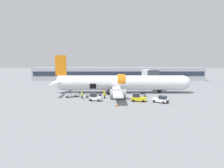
{
  "coord_description": "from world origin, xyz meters",
  "views": [
    {
      "loc": [
        -3.64,
        -43.81,
        8.5
      ],
      "look_at": [
        -3.38,
        2.35,
        2.87
      ],
      "focal_mm": 28.0,
      "sensor_mm": 36.0,
      "label": 1
    }
  ],
  "objects_px": {
    "baggage_tug_rear": "(140,95)",
    "ground_crew_loader_a": "(82,95)",
    "baggage_tug_spare": "(138,98)",
    "baggage_tug_mid": "(161,100)",
    "ground_crew_driver": "(105,95)",
    "baggage_tug_lead": "(95,98)",
    "airplane": "(120,83)",
    "ground_crew_loader_b": "(104,92)",
    "baggage_cart_queued": "(72,95)",
    "suitcase_on_tarmac_upright": "(100,95)",
    "baggage_cart_loading": "(91,95)"
  },
  "relations": [
    {
      "from": "baggage_tug_mid",
      "to": "baggage_tug_spare",
      "type": "height_order",
      "value": "baggage_tug_spare"
    },
    {
      "from": "baggage_tug_mid",
      "to": "baggage_tug_rear",
      "type": "relative_size",
      "value": 1.08
    },
    {
      "from": "airplane",
      "to": "baggage_tug_lead",
      "type": "xyz_separation_m",
      "value": [
        -6.05,
        -10.24,
        -2.13
      ]
    },
    {
      "from": "baggage_tug_mid",
      "to": "suitcase_on_tarmac_upright",
      "type": "bearing_deg",
      "value": 152.36
    },
    {
      "from": "baggage_tug_lead",
      "to": "suitcase_on_tarmac_upright",
      "type": "relative_size",
      "value": 5.03
    },
    {
      "from": "airplane",
      "to": "baggage_tug_spare",
      "type": "distance_m",
      "value": 11.67
    },
    {
      "from": "baggage_tug_rear",
      "to": "baggage_cart_loading",
      "type": "xyz_separation_m",
      "value": [
        -12.29,
        0.34,
        -0.19
      ]
    },
    {
      "from": "ground_crew_loader_b",
      "to": "ground_crew_loader_a",
      "type": "bearing_deg",
      "value": -136.97
    },
    {
      "from": "airplane",
      "to": "baggage_tug_spare",
      "type": "height_order",
      "value": "airplane"
    },
    {
      "from": "airplane",
      "to": "baggage_tug_mid",
      "type": "height_order",
      "value": "airplane"
    },
    {
      "from": "baggage_tug_spare",
      "to": "suitcase_on_tarmac_upright",
      "type": "height_order",
      "value": "baggage_tug_spare"
    },
    {
      "from": "ground_crew_loader_a",
      "to": "baggage_tug_lead",
      "type": "bearing_deg",
      "value": -34.65
    },
    {
      "from": "baggage_tug_spare",
      "to": "ground_crew_driver",
      "type": "bearing_deg",
      "value": 158.78
    },
    {
      "from": "baggage_tug_mid",
      "to": "ground_crew_driver",
      "type": "bearing_deg",
      "value": 161.55
    },
    {
      "from": "airplane",
      "to": "ground_crew_driver",
      "type": "distance_m",
      "value": 9.15
    },
    {
      "from": "ground_crew_loader_a",
      "to": "ground_crew_driver",
      "type": "bearing_deg",
      "value": -0.29
    },
    {
      "from": "airplane",
      "to": "baggage_tug_spare",
      "type": "xyz_separation_m",
      "value": [
        3.53,
        -10.92,
        -2.08
      ]
    },
    {
      "from": "baggage_tug_lead",
      "to": "ground_crew_loader_b",
      "type": "height_order",
      "value": "baggage_tug_lead"
    },
    {
      "from": "ground_crew_loader_a",
      "to": "ground_crew_loader_b",
      "type": "distance_m",
      "value": 6.89
    },
    {
      "from": "baggage_tug_lead",
      "to": "baggage_tug_spare",
      "type": "bearing_deg",
      "value": -4.05
    },
    {
      "from": "baggage_tug_rear",
      "to": "ground_crew_loader_b",
      "type": "height_order",
      "value": "ground_crew_loader_b"
    },
    {
      "from": "airplane",
      "to": "suitcase_on_tarmac_upright",
      "type": "bearing_deg",
      "value": -135.55
    },
    {
      "from": "suitcase_on_tarmac_upright",
      "to": "baggage_cart_queued",
      "type": "bearing_deg",
      "value": -173.57
    },
    {
      "from": "airplane",
      "to": "baggage_tug_rear",
      "type": "height_order",
      "value": "airplane"
    },
    {
      "from": "baggage_tug_mid",
      "to": "ground_crew_loader_a",
      "type": "bearing_deg",
      "value": 166.85
    },
    {
      "from": "baggage_cart_loading",
      "to": "ground_crew_loader_b",
      "type": "height_order",
      "value": "ground_crew_loader_b"
    },
    {
      "from": "baggage_tug_mid",
      "to": "ground_crew_driver",
      "type": "distance_m",
      "value": 12.9
    },
    {
      "from": "airplane",
      "to": "baggage_tug_mid",
      "type": "xyz_separation_m",
      "value": [
        8.28,
        -12.1,
        -2.16
      ]
    },
    {
      "from": "baggage_cart_loading",
      "to": "baggage_tug_spare",
      "type": "bearing_deg",
      "value": -24.68
    },
    {
      "from": "airplane",
      "to": "ground_crew_driver",
      "type": "bearing_deg",
      "value": -116.25
    },
    {
      "from": "baggage_tug_lead",
      "to": "baggage_tug_mid",
      "type": "distance_m",
      "value": 14.45
    },
    {
      "from": "airplane",
      "to": "baggage_cart_loading",
      "type": "relative_size",
      "value": 10.4
    },
    {
      "from": "airplane",
      "to": "baggage_tug_lead",
      "type": "relative_size",
      "value": 12.97
    },
    {
      "from": "baggage_tug_rear",
      "to": "ground_crew_driver",
      "type": "height_order",
      "value": "ground_crew_driver"
    },
    {
      "from": "baggage_cart_queued",
      "to": "ground_crew_loader_b",
      "type": "distance_m",
      "value": 8.3
    },
    {
      "from": "ground_crew_driver",
      "to": "airplane",
      "type": "bearing_deg",
      "value": 63.75
    },
    {
      "from": "baggage_tug_mid",
      "to": "baggage_tug_spare",
      "type": "distance_m",
      "value": 4.89
    },
    {
      "from": "baggage_tug_rear",
      "to": "baggage_tug_spare",
      "type": "relative_size",
      "value": 0.92
    },
    {
      "from": "airplane",
      "to": "baggage_cart_queued",
      "type": "height_order",
      "value": "airplane"
    },
    {
      "from": "airplane",
      "to": "baggage_tug_spare",
      "type": "bearing_deg",
      "value": -72.09
    },
    {
      "from": "baggage_cart_loading",
      "to": "ground_crew_driver",
      "type": "xyz_separation_m",
      "value": [
        3.45,
        -2.12,
        0.45
      ]
    },
    {
      "from": "airplane",
      "to": "suitcase_on_tarmac_upright",
      "type": "height_order",
      "value": "airplane"
    },
    {
      "from": "baggage_tug_spare",
      "to": "ground_crew_loader_a",
      "type": "distance_m",
      "value": 13.18
    },
    {
      "from": "baggage_tug_rear",
      "to": "baggage_tug_spare",
      "type": "height_order",
      "value": "baggage_tug_spare"
    },
    {
      "from": "ground_crew_loader_b",
      "to": "baggage_cart_queued",
      "type": "bearing_deg",
      "value": -162.02
    },
    {
      "from": "baggage_tug_rear",
      "to": "baggage_cart_loading",
      "type": "bearing_deg",
      "value": 178.41
    },
    {
      "from": "baggage_tug_rear",
      "to": "ground_crew_loader_a",
      "type": "relative_size",
      "value": 1.83
    },
    {
      "from": "baggage_cart_queued",
      "to": "ground_crew_loader_a",
      "type": "height_order",
      "value": "ground_crew_loader_a"
    },
    {
      "from": "ground_crew_loader_b",
      "to": "baggage_tug_lead",
      "type": "bearing_deg",
      "value": -104.32
    },
    {
      "from": "baggage_cart_loading",
      "to": "ground_crew_loader_b",
      "type": "distance_m",
      "value": 4.09
    }
  ]
}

